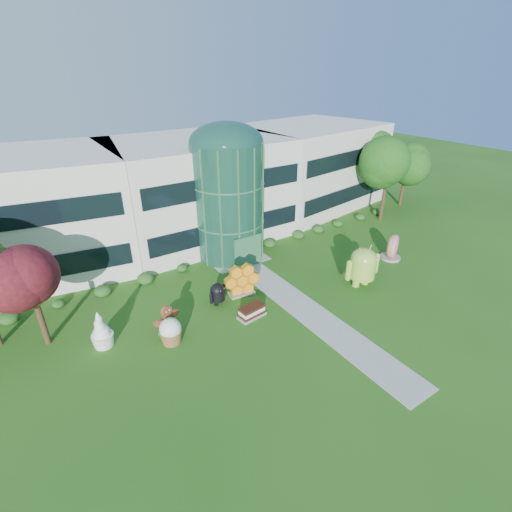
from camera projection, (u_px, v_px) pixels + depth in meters
ground at (319, 320)px, 24.88m from camera, size 140.00×140.00×0.00m
building at (198, 188)px, 36.12m from camera, size 46.00×15.00×9.30m
atrium at (228, 202)px, 31.55m from camera, size 6.00×6.00×9.80m
walkway at (300, 306)px, 26.35m from camera, size 2.40×20.00×0.04m
tree_red at (35, 302)px, 21.48m from camera, size 4.00×4.00×6.00m
trees_backdrop at (223, 206)px, 32.61m from camera, size 52.00×8.00×8.40m
android_green at (363, 264)px, 28.10m from camera, size 3.46×2.54×3.64m
android_black at (217, 292)px, 26.18m from camera, size 1.98×1.68×1.91m
donut at (392, 247)px, 32.35m from camera, size 2.43×1.97×2.28m
gingerbread at (167, 319)px, 23.24m from camera, size 2.40×1.60×2.07m
ice_cream_sandwich at (252, 311)px, 25.04m from camera, size 2.00×1.17×0.85m
honeycomb at (242, 281)px, 27.21m from camera, size 2.99×1.51×2.24m
froyo at (101, 329)px, 22.10m from camera, size 1.87×1.87×2.42m
cupcake at (171, 331)px, 22.51m from camera, size 1.44×1.44×1.72m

